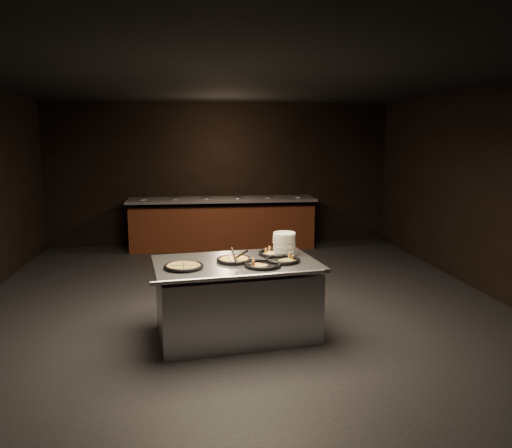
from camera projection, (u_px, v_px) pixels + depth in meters
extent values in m
cube|color=black|center=(240.00, 306.00, 6.58)|extent=(7.00, 8.00, 0.01)
cube|color=black|center=(238.00, 78.00, 6.08)|extent=(7.00, 8.00, 0.01)
cube|color=black|center=(221.00, 174.00, 10.25)|extent=(7.00, 0.01, 2.90)
cube|color=black|center=(318.00, 289.00, 2.42)|extent=(7.00, 0.01, 2.90)
cube|color=black|center=(496.00, 192.00, 6.77)|extent=(0.01, 8.00, 2.90)
cube|color=#552814|center=(222.00, 227.00, 10.00)|extent=(3.60, 0.75, 0.85)
cube|color=#59595E|center=(222.00, 200.00, 9.91)|extent=(3.70, 0.83, 0.05)
cube|color=#3B1F0D|center=(223.00, 246.00, 10.06)|extent=(3.60, 0.69, 0.08)
cylinder|color=silver|center=(143.00, 201.00, 9.71)|extent=(0.22, 0.22, 0.08)
cylinder|color=#406D2B|center=(143.00, 199.00, 9.70)|extent=(0.19, 0.19, 0.02)
cylinder|color=black|center=(144.00, 195.00, 9.67)|extent=(0.04, 0.10, 0.19)
cylinder|color=silver|center=(175.00, 200.00, 9.79)|extent=(0.22, 0.22, 0.08)
cylinder|color=#406D2B|center=(175.00, 199.00, 9.78)|extent=(0.19, 0.19, 0.02)
cylinder|color=black|center=(176.00, 195.00, 9.75)|extent=(0.04, 0.10, 0.19)
cylinder|color=silver|center=(206.00, 200.00, 9.87)|extent=(0.22, 0.22, 0.08)
cylinder|color=#406D2B|center=(206.00, 198.00, 9.86)|extent=(0.19, 0.19, 0.02)
cylinder|color=black|center=(208.00, 194.00, 9.83)|extent=(0.04, 0.10, 0.19)
cylinder|color=silver|center=(238.00, 199.00, 9.94)|extent=(0.22, 0.22, 0.08)
cylinder|color=#406D2B|center=(238.00, 198.00, 9.94)|extent=(0.19, 0.19, 0.02)
cylinder|color=black|center=(239.00, 194.00, 9.91)|extent=(0.04, 0.10, 0.19)
cylinder|color=silver|center=(268.00, 199.00, 10.02)|extent=(0.22, 0.22, 0.08)
cylinder|color=#406D2B|center=(268.00, 197.00, 10.02)|extent=(0.19, 0.19, 0.02)
cylinder|color=black|center=(270.00, 193.00, 9.99)|extent=(0.04, 0.10, 0.19)
cylinder|color=silver|center=(298.00, 198.00, 10.10)|extent=(0.22, 0.22, 0.08)
cylinder|color=#406D2B|center=(299.00, 197.00, 10.10)|extent=(0.19, 0.19, 0.02)
cylinder|color=black|center=(300.00, 193.00, 10.07)|extent=(0.04, 0.10, 0.19)
cube|color=silver|center=(236.00, 302.00, 5.53)|extent=(1.80, 1.23, 0.76)
cube|color=silver|center=(236.00, 264.00, 5.45)|extent=(1.89, 1.32, 0.04)
cylinder|color=silver|center=(241.00, 277.00, 4.91)|extent=(1.75, 0.27, 0.04)
cylinder|color=silver|center=(284.00, 244.00, 5.76)|extent=(0.26, 0.26, 0.26)
cylinder|color=black|center=(184.00, 268.00, 5.18)|extent=(0.39, 0.39, 0.01)
torus|color=black|center=(184.00, 266.00, 5.17)|extent=(0.41, 0.41, 0.04)
torus|color=#9D4F28|center=(184.00, 266.00, 5.17)|extent=(0.35, 0.35, 0.03)
cylinder|color=#B08846|center=(184.00, 266.00, 5.17)|extent=(0.31, 0.31, 0.02)
cube|color=black|center=(184.00, 265.00, 5.17)|extent=(0.01, 0.31, 0.00)
cube|color=black|center=(184.00, 265.00, 5.17)|extent=(0.31, 0.01, 0.00)
cylinder|color=black|center=(234.00, 261.00, 5.46)|extent=(0.36, 0.36, 0.01)
torus|color=black|center=(234.00, 259.00, 5.46)|extent=(0.39, 0.39, 0.04)
torus|color=#9D4F28|center=(234.00, 259.00, 5.46)|extent=(0.33, 0.33, 0.03)
cylinder|color=#DCC350|center=(234.00, 259.00, 5.46)|extent=(0.28, 0.28, 0.02)
cube|color=black|center=(234.00, 259.00, 5.46)|extent=(0.02, 0.28, 0.00)
cube|color=black|center=(234.00, 259.00, 5.46)|extent=(0.28, 0.02, 0.00)
cylinder|color=black|center=(276.00, 254.00, 5.78)|extent=(0.38, 0.38, 0.01)
torus|color=black|center=(276.00, 253.00, 5.77)|extent=(0.41, 0.41, 0.04)
cylinder|color=black|center=(263.00, 266.00, 5.25)|extent=(0.37, 0.37, 0.01)
torus|color=black|center=(263.00, 264.00, 5.25)|extent=(0.39, 0.39, 0.04)
cylinder|color=black|center=(283.00, 261.00, 5.45)|extent=(0.36, 0.36, 0.01)
torus|color=black|center=(283.00, 260.00, 5.45)|extent=(0.38, 0.38, 0.04)
cube|color=silver|center=(228.00, 259.00, 5.46)|extent=(0.13, 0.14, 0.00)
cylinder|color=black|center=(234.00, 255.00, 5.29)|extent=(0.07, 0.22, 0.14)
cylinder|color=silver|center=(231.00, 258.00, 5.38)|extent=(0.04, 0.11, 0.09)
cube|color=silver|center=(253.00, 264.00, 5.28)|extent=(0.14, 0.14, 0.00)
cylinder|color=black|center=(241.00, 255.00, 5.35)|extent=(0.14, 0.16, 0.14)
cylinder|color=silver|center=(247.00, 260.00, 5.32)|extent=(0.07, 0.08, 0.09)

